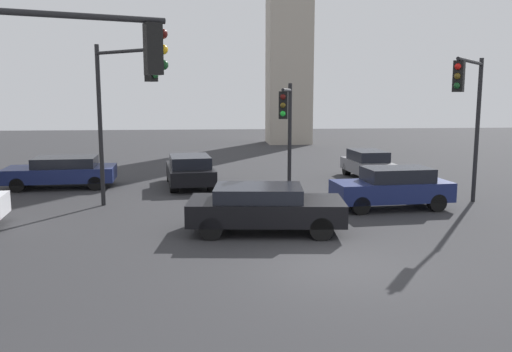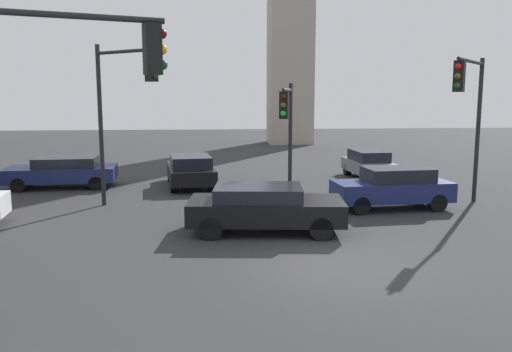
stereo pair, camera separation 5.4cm
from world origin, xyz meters
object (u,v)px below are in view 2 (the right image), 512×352
at_px(traffic_light_2, 123,94).
at_px(car_0, 369,164).
at_px(car_5, 63,171).
at_px(car_1, 264,207).
at_px(traffic_light_3, 287,118).
at_px(traffic_light_1, 470,100).
at_px(car_6, 191,170).
at_px(car_4, 393,187).
at_px(traffic_light_0, 59,94).

relative_size(traffic_light_2, car_0, 1.44).
distance_m(traffic_light_2, car_5, 7.04).
bearing_deg(car_1, traffic_light_3, 80.04).
relative_size(traffic_light_1, traffic_light_3, 1.20).
height_order(traffic_light_1, traffic_light_3, traffic_light_1).
height_order(traffic_light_1, car_6, traffic_light_1).
xyz_separation_m(traffic_light_2, car_0, (10.87, 6.20, -3.44)).
bearing_deg(car_4, car_0, -104.60).
bearing_deg(traffic_light_3, traffic_light_2, -63.04).
relative_size(traffic_light_0, car_4, 1.36).
distance_m(car_1, car_4, 5.80).
height_order(traffic_light_3, car_6, traffic_light_3).
bearing_deg(traffic_light_2, traffic_light_1, 37.44).
xyz_separation_m(traffic_light_3, car_6, (-3.92, 3.38, -2.51)).
bearing_deg(traffic_light_2, car_0, 72.09).
distance_m(traffic_light_3, car_4, 4.86).
distance_m(car_0, car_6, 8.84).
bearing_deg(traffic_light_0, car_0, 34.40).
bearing_deg(car_0, car_6, -84.43).
relative_size(traffic_light_0, traffic_light_1, 1.07).
bearing_deg(traffic_light_0, traffic_light_3, 40.31).
xyz_separation_m(car_4, car_5, (-13.25, 5.67, -0.06)).
relative_size(traffic_light_0, car_1, 1.22).
xyz_separation_m(car_0, car_1, (-6.22, -9.75, 0.04)).
xyz_separation_m(traffic_light_2, traffic_light_3, (6.06, 1.43, -0.92)).
distance_m(traffic_light_2, car_6, 6.28).
relative_size(traffic_light_1, car_5, 1.13).
bearing_deg(traffic_light_3, car_0, 148.47).
height_order(traffic_light_0, traffic_light_1, traffic_light_0).
xyz_separation_m(traffic_light_0, traffic_light_2, (-0.25, 9.13, -0.02)).
relative_size(traffic_light_2, car_6, 1.31).
bearing_deg(traffic_light_0, car_4, 21.00).
height_order(traffic_light_1, car_4, traffic_light_1).
bearing_deg(car_1, traffic_light_1, 24.00).
relative_size(traffic_light_3, car_1, 0.95).
distance_m(car_1, car_5, 11.86).
height_order(car_5, car_6, car_6).
bearing_deg(traffic_light_1, traffic_light_3, -74.15).
bearing_deg(car_4, car_6, -40.76).
distance_m(traffic_light_3, car_5, 10.57).
xyz_separation_m(traffic_light_2, car_6, (2.14, 4.81, -3.42)).
relative_size(car_1, car_6, 1.08).
xyz_separation_m(traffic_light_1, car_1, (-7.55, -2.49, -3.20)).
distance_m(car_0, car_4, 6.97).
height_order(traffic_light_2, car_0, traffic_light_2).
height_order(traffic_light_2, car_5, traffic_light_2).
bearing_deg(traffic_light_3, car_4, 73.75).
distance_m(traffic_light_1, traffic_light_3, 6.68).
xyz_separation_m(traffic_light_2, car_1, (4.66, -3.55, -3.39)).
bearing_deg(traffic_light_3, traffic_light_0, -15.09).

